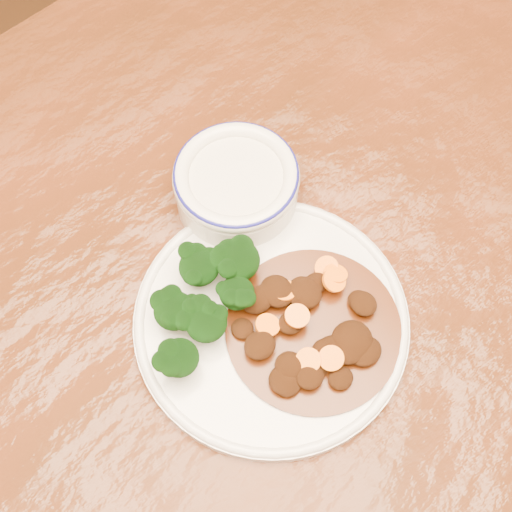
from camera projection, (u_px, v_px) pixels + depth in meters
ground at (257, 462)px, 1.33m from camera, size 4.00×4.00×0.00m
dining_table at (258, 343)px, 0.73m from camera, size 1.58×1.03×0.75m
dinner_plate at (271, 320)px, 0.65m from camera, size 0.25×0.25×0.02m
broccoli_florets at (205, 299)px, 0.63m from camera, size 0.13×0.09×0.04m
mince_stew at (315, 332)px, 0.63m from camera, size 0.16×0.16×0.03m
dip_bowl at (237, 185)px, 0.69m from camera, size 0.12×0.12×0.05m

